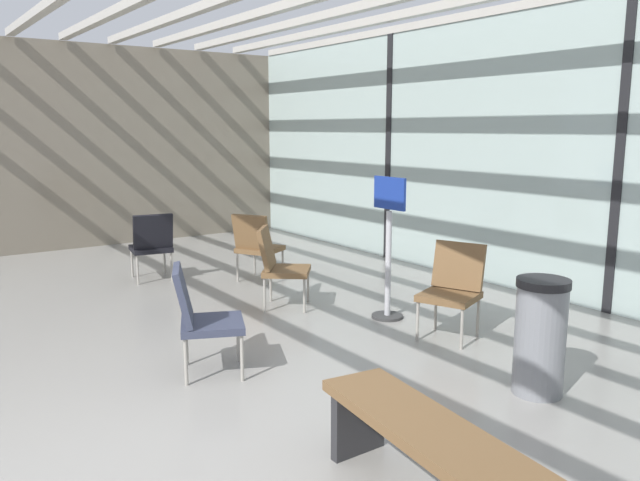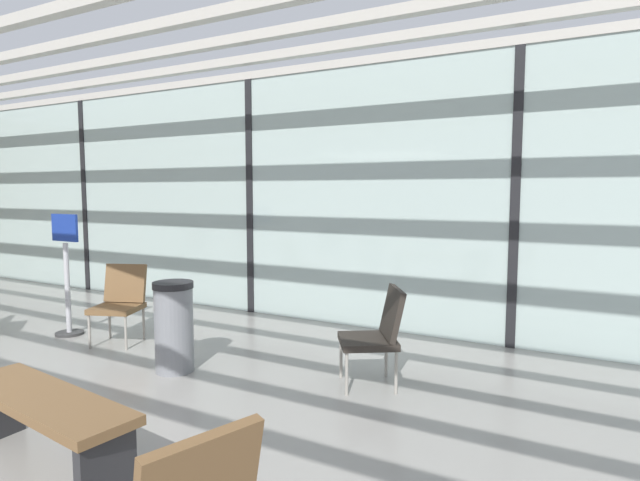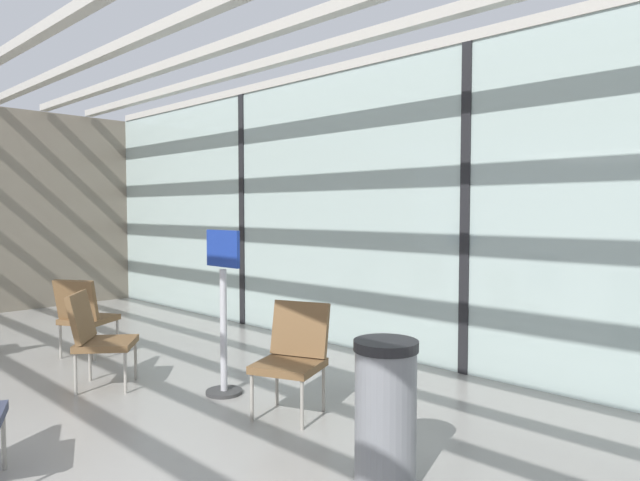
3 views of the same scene
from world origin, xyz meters
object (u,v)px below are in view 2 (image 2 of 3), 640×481
Objects in this scene: lounge_chair_3 at (378,330)px; trash_bin at (174,326)px; parked_airplane at (412,187)px; info_sign at (67,278)px; waiting_bench at (44,412)px; lounge_chair_5 at (120,299)px.

lounge_chair_3 is 1.01× the size of trash_bin.
parked_airplane is 7.88× the size of info_sign.
trash_bin is 0.60× the size of info_sign.
waiting_bench is at bearing -71.13° from trash_bin.
waiting_bench is at bearing -37.74° from info_sign.
info_sign is at bearing 166.72° from lounge_chair_5.
lounge_chair_5 reaches higher than trash_bin.
trash_bin is (0.40, -7.89, -1.37)m from parked_airplane.
trash_bin is (1.25, -0.44, -0.06)m from lounge_chair_5.
info_sign is at bearing -119.11° from lounge_chair_3.
parked_airplane reaches higher than lounge_chair_5.
parked_airplane reaches higher than info_sign.
parked_airplane is 7.38× the size of waiting_bench.
trash_bin is at bearing -105.11° from lounge_chair_3.
lounge_chair_3 is 3.09m from lounge_chair_5.
trash_bin is (-0.58, 1.69, 0.07)m from waiting_bench.
lounge_chair_3 is 1.00× the size of lounge_chair_5.
info_sign is at bearing 149.28° from waiting_bench.
lounge_chair_5 is at bearing -120.21° from lounge_chair_3.
lounge_chair_5 is (-3.08, -0.16, 0.00)m from lounge_chair_3.
lounge_chair_3 is at bearing -18.71° from lounge_chair_5.
parked_airplane is 7.74m from lounge_chair_3.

